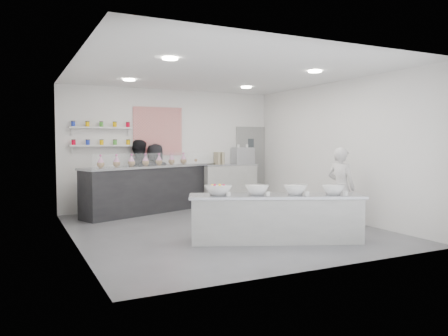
% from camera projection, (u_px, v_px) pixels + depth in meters
% --- Properties ---
extents(floor, '(6.00, 6.00, 0.00)m').
position_uv_depth(floor, '(223.00, 229.00, 8.48)').
color(floor, '#515156').
rests_on(floor, ground).
extents(ceiling, '(6.00, 6.00, 0.00)m').
position_uv_depth(ceiling, '(223.00, 73.00, 8.30)').
color(ceiling, white).
rests_on(ceiling, floor).
extents(back_wall, '(5.50, 0.00, 5.50)m').
position_uv_depth(back_wall, '(171.00, 149.00, 11.08)').
color(back_wall, white).
rests_on(back_wall, floor).
extents(left_wall, '(0.00, 6.00, 6.00)m').
position_uv_depth(left_wall, '(73.00, 153.00, 7.18)').
color(left_wall, white).
rests_on(left_wall, floor).
extents(right_wall, '(0.00, 6.00, 6.00)m').
position_uv_depth(right_wall, '(335.00, 150.00, 9.60)').
color(right_wall, white).
rests_on(right_wall, floor).
extents(back_door, '(0.88, 0.04, 2.10)m').
position_uv_depth(back_door, '(250.00, 165.00, 12.09)').
color(back_door, gray).
rests_on(back_door, floor).
extents(pattern_panel, '(1.25, 0.03, 1.20)m').
position_uv_depth(pattern_panel, '(158.00, 131.00, 10.88)').
color(pattern_panel, red).
rests_on(pattern_panel, back_wall).
extents(jar_shelf_lower, '(1.45, 0.22, 0.04)m').
position_uv_depth(jar_shelf_lower, '(102.00, 146.00, 10.21)').
color(jar_shelf_lower, silver).
rests_on(jar_shelf_lower, back_wall).
extents(jar_shelf_upper, '(1.45, 0.22, 0.04)m').
position_uv_depth(jar_shelf_upper, '(101.00, 128.00, 10.19)').
color(jar_shelf_upper, silver).
rests_on(jar_shelf_upper, back_wall).
extents(preserve_jars, '(1.45, 0.10, 0.56)m').
position_uv_depth(preserve_jars, '(101.00, 134.00, 10.18)').
color(preserve_jars, red).
rests_on(preserve_jars, jar_shelf_lower).
extents(downlight_0, '(0.24, 0.24, 0.02)m').
position_uv_depth(downlight_0, '(170.00, 59.00, 6.79)').
color(downlight_0, white).
rests_on(downlight_0, ceiling).
extents(downlight_1, '(0.24, 0.24, 0.02)m').
position_uv_depth(downlight_1, '(315.00, 72.00, 8.02)').
color(downlight_1, white).
rests_on(downlight_1, ceiling).
extents(downlight_2, '(0.24, 0.24, 0.02)m').
position_uv_depth(downlight_2, '(129.00, 80.00, 9.12)').
color(downlight_2, white).
rests_on(downlight_2, ceiling).
extents(downlight_3, '(0.24, 0.24, 0.02)m').
position_uv_depth(downlight_3, '(246.00, 87.00, 10.35)').
color(downlight_3, white).
rests_on(downlight_3, ceiling).
extents(prep_counter, '(2.94, 1.78, 0.80)m').
position_uv_depth(prep_counter, '(276.00, 218.00, 7.36)').
color(prep_counter, '#A4A4A0').
rests_on(prep_counter, floor).
extents(back_bar, '(3.63, 1.94, 1.13)m').
position_uv_depth(back_bar, '(153.00, 189.00, 10.46)').
color(back_bar, black).
rests_on(back_bar, floor).
extents(sneeze_guard, '(3.34, 1.32, 0.31)m').
position_uv_depth(sneeze_guard, '(161.00, 159.00, 10.21)').
color(sneeze_guard, white).
rests_on(sneeze_guard, back_bar).
extents(espresso_ledge, '(1.48, 0.47, 1.10)m').
position_uv_depth(espresso_ledge, '(229.00, 185.00, 11.62)').
color(espresso_ledge, '#A4A4A0').
rests_on(espresso_ledge, floor).
extents(espresso_machine, '(0.55, 0.38, 0.42)m').
position_uv_depth(espresso_machine, '(243.00, 156.00, 11.75)').
color(espresso_machine, '#93969E').
rests_on(espresso_machine, espresso_ledge).
extents(cup_stacks, '(0.24, 0.24, 0.32)m').
position_uv_depth(cup_stacks, '(220.00, 158.00, 11.46)').
color(cup_stacks, tan).
rests_on(cup_stacks, espresso_ledge).
extents(prep_bowls, '(2.37, 1.41, 0.17)m').
position_uv_depth(prep_bowls, '(276.00, 190.00, 7.34)').
color(prep_bowls, white).
rests_on(prep_bowls, prep_counter).
extents(label_cards, '(2.01, 0.04, 0.07)m').
position_uv_depth(label_cards, '(304.00, 195.00, 7.00)').
color(label_cards, white).
rests_on(label_cards, prep_counter).
extents(cookie_bags, '(2.82, 1.23, 0.28)m').
position_uv_depth(cookie_bags, '(152.00, 159.00, 10.42)').
color(cookie_bags, pink).
rests_on(cookie_bags, back_bar).
extents(woman_prep, '(0.54, 0.66, 1.58)m').
position_uv_depth(woman_prep, '(341.00, 188.00, 8.57)').
color(woman_prep, silver).
rests_on(woman_prep, floor).
extents(staff_left, '(1.02, 0.91, 1.74)m').
position_uv_depth(staff_left, '(138.00, 176.00, 10.54)').
color(staff_left, black).
rests_on(staff_left, floor).
extents(staff_right, '(0.83, 0.57, 1.65)m').
position_uv_depth(staff_right, '(155.00, 177.00, 10.74)').
color(staff_right, black).
rests_on(staff_right, floor).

